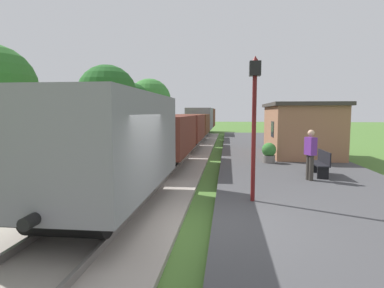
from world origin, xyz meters
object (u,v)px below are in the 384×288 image
(bench_near_hut, at_px, (320,163))
(lamp_post_near, at_px, (254,102))
(bench_down_platform, at_px, (275,138))
(tree_field_distant, at_px, (150,100))
(freight_train, at_px, (189,125))
(person_waiting, at_px, (310,153))
(potted_planter, at_px, (269,152))
(tree_field_left, at_px, (132,101))
(station_hut, at_px, (300,129))
(tree_trackside_far, at_px, (107,95))

(bench_near_hut, relative_size, lamp_post_near, 0.41)
(bench_down_platform, height_order, lamp_post_near, lamp_post_near)
(lamp_post_near, xyz_separation_m, tree_field_distant, (-9.24, 26.51, 1.05))
(freight_train, height_order, person_waiting, freight_train)
(tree_field_distant, bearing_deg, potted_planter, -62.42)
(lamp_post_near, height_order, tree_field_distant, tree_field_distant)
(potted_planter, height_order, tree_field_left, tree_field_left)
(station_hut, height_order, bench_down_platform, station_hut)
(freight_train, relative_size, station_hut, 6.76)
(person_waiting, relative_size, lamp_post_near, 0.46)
(station_hut, bearing_deg, tree_field_distant, 126.34)
(freight_train, xyz_separation_m, lamp_post_near, (3.57, -15.89, 1.25))
(bench_down_platform, relative_size, potted_planter, 1.64)
(freight_train, xyz_separation_m, bench_near_hut, (6.26, -12.24, -0.83))
(station_hut, bearing_deg, freight_train, 137.03)
(freight_train, xyz_separation_m, station_hut, (6.80, -6.33, 0.10))
(lamp_post_near, height_order, tree_field_left, tree_field_left)
(person_waiting, distance_m, tree_field_left, 21.68)
(tree_field_left, bearing_deg, person_waiting, -57.25)
(station_hut, bearing_deg, bench_near_hut, -95.18)
(person_waiting, bearing_deg, lamp_post_near, 30.57)
(freight_train, relative_size, person_waiting, 22.92)
(bench_down_platform, xyz_separation_m, tree_field_distant, (-11.94, 11.57, 3.13))
(station_hut, distance_m, bench_near_hut, 6.01)
(bench_near_hut, xyz_separation_m, potted_planter, (-1.48, 2.84, 0.00))
(bench_down_platform, bearing_deg, person_waiting, -92.73)
(bench_near_hut, xyz_separation_m, person_waiting, (-0.58, -0.85, 0.46))
(potted_planter, distance_m, lamp_post_near, 6.92)
(bench_near_hut, bearing_deg, tree_field_left, 125.32)
(station_hut, xyz_separation_m, tree_trackside_far, (-12.33, 4.09, 2.11))
(lamp_post_near, relative_size, tree_trackside_far, 0.63)
(person_waiting, bearing_deg, freight_train, -88.84)
(lamp_post_near, xyz_separation_m, tree_field_left, (-9.54, 20.91, 0.81))
(station_hut, distance_m, tree_field_left, 17.20)
(station_hut, bearing_deg, bench_down_platform, 95.69)
(bench_near_hut, xyz_separation_m, bench_down_platform, (0.00, 11.29, 0.00))
(freight_train, bearing_deg, lamp_post_near, -77.34)
(bench_near_hut, bearing_deg, station_hut, 84.82)
(bench_down_platform, height_order, potted_planter, potted_planter)
(bench_down_platform, xyz_separation_m, tree_trackside_far, (-11.80, -1.29, 3.04))
(lamp_post_near, distance_m, tree_trackside_far, 16.43)
(bench_near_hut, distance_m, tree_field_distant, 25.98)
(freight_train, distance_m, tree_field_left, 8.07)
(station_hut, height_order, potted_planter, station_hut)
(freight_train, height_order, station_hut, station_hut)
(potted_planter, bearing_deg, person_waiting, -76.32)
(bench_down_platform, height_order, tree_trackside_far, tree_trackside_far)
(freight_train, bearing_deg, tree_field_distant, 118.11)
(station_hut, xyz_separation_m, bench_down_platform, (-0.54, 5.38, -0.93))
(station_hut, distance_m, tree_trackside_far, 13.16)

